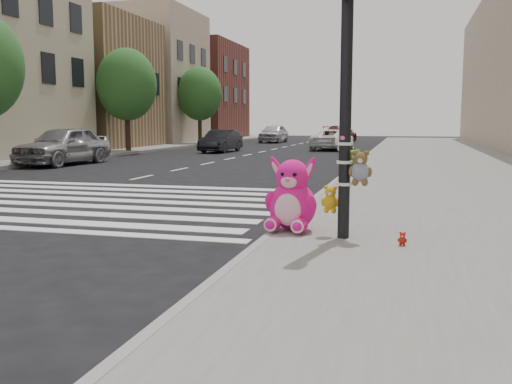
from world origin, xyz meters
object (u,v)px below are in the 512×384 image
(red_teddy, at_px, (402,239))
(pink_bunny, at_px, (292,200))
(car_white_near, at_px, (333,140))
(car_silver_far, at_px, (63,145))
(car_dark_far, at_px, (221,141))
(signal_pole, at_px, (347,121))

(red_teddy, bearing_deg, pink_bunny, 164.09)
(red_teddy, height_order, car_white_near, car_white_near)
(car_silver_far, height_order, car_dark_far, car_silver_far)
(car_dark_far, bearing_deg, car_silver_far, -104.48)
(signal_pole, bearing_deg, pink_bunny, 156.83)
(car_dark_far, height_order, car_white_near, car_dark_far)
(car_dark_far, bearing_deg, red_teddy, -63.44)
(signal_pole, xyz_separation_m, car_white_near, (-3.56, 26.24, -1.13))
(red_teddy, distance_m, car_white_near, 26.92)
(pink_bunny, height_order, car_white_near, pink_bunny)
(car_white_near, bearing_deg, car_silver_far, 62.27)
(car_white_near, bearing_deg, signal_pole, 102.05)
(pink_bunny, height_order, car_silver_far, car_silver_far)
(signal_pole, relative_size, pink_bunny, 3.60)
(car_dark_far, bearing_deg, car_white_near, 37.08)
(signal_pole, height_order, car_silver_far, signal_pole)
(pink_bunny, height_order, car_dark_far, pink_bunny)
(pink_bunny, xyz_separation_m, car_silver_far, (-11.60, 11.72, 0.18))
(signal_pole, bearing_deg, car_white_near, 97.73)
(pink_bunny, bearing_deg, car_dark_far, 115.86)
(car_dark_far, bearing_deg, signal_pole, -64.80)
(car_dark_far, bearing_deg, pink_bunny, -66.33)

